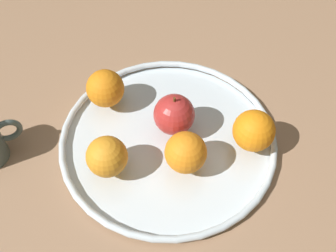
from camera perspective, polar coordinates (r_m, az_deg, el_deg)
The scene contains 7 objects.
ground_plane at distance 75.31cm, azimuth 0.00°, elevation -3.11°, with size 139.51×139.51×4.00cm, color #9D7658.
fruit_bowl at distance 72.90cm, azimuth 0.00°, elevation -1.83°, with size 38.84×38.84×1.80cm.
apple at distance 70.50cm, azimuth 0.87°, elevation 1.62°, with size 7.26×7.26×8.06cm.
orange_front_right at distance 66.10cm, azimuth 2.46°, elevation -3.74°, with size 7.00×7.00×7.00cm, color orange.
orange_front_left at distance 75.48cm, azimuth -8.79°, elevation 5.23°, with size 7.03×7.03×7.03cm, color orange.
orange_back_left at distance 66.45cm, azimuth -8.57°, elevation -4.26°, with size 6.86×6.86×6.86cm, color orange.
orange_center at distance 69.92cm, azimuth 11.95°, elevation -0.64°, with size 7.23×7.23×7.23cm, color orange.
Camera 1 is at (-18.77, -37.40, 60.61)cm, focal length 43.45 mm.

